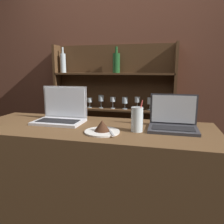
{
  "coord_description": "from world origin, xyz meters",
  "views": [
    {
      "loc": [
        0.47,
        -1.03,
        1.33
      ],
      "look_at": [
        0.14,
        0.33,
        1.05
      ],
      "focal_mm": 35.0,
      "sensor_mm": 36.0,
      "label": 1
    }
  ],
  "objects_px": {
    "laptop_near": "(61,114)",
    "water_glass": "(137,119)",
    "cake_plate": "(102,128)",
    "laptop_far": "(173,122)"
  },
  "relations": [
    {
      "from": "cake_plate",
      "to": "water_glass",
      "type": "relative_size",
      "value": 1.09
    },
    {
      "from": "cake_plate",
      "to": "laptop_far",
      "type": "bearing_deg",
      "value": 23.39
    },
    {
      "from": "laptop_far",
      "to": "cake_plate",
      "type": "relative_size",
      "value": 1.41
    },
    {
      "from": "laptop_near",
      "to": "cake_plate",
      "type": "bearing_deg",
      "value": -28.1
    },
    {
      "from": "laptop_near",
      "to": "cake_plate",
      "type": "height_order",
      "value": "laptop_near"
    },
    {
      "from": "water_glass",
      "to": "cake_plate",
      "type": "bearing_deg",
      "value": -158.91
    },
    {
      "from": "laptop_near",
      "to": "water_glass",
      "type": "bearing_deg",
      "value": -11.83
    },
    {
      "from": "laptop_far",
      "to": "cake_plate",
      "type": "xyz_separation_m",
      "value": [
        -0.42,
        -0.18,
        -0.02
      ]
    },
    {
      "from": "cake_plate",
      "to": "water_glass",
      "type": "height_order",
      "value": "water_glass"
    },
    {
      "from": "laptop_near",
      "to": "water_glass",
      "type": "height_order",
      "value": "laptop_near"
    }
  ]
}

